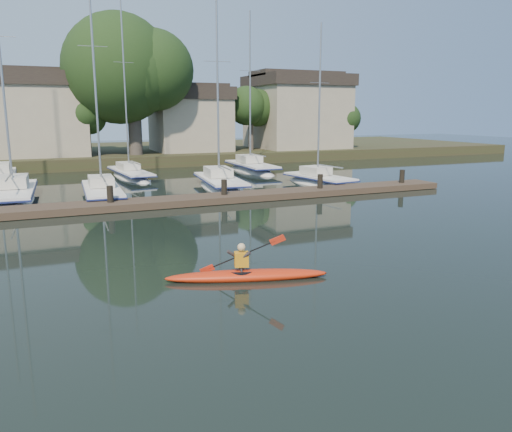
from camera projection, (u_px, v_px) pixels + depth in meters
name	position (u px, v px, depth m)	size (l,w,h in m)	color
ground	(295.00, 292.00, 13.44)	(160.00, 160.00, 0.00)	black
kayak	(246.00, 273.00, 14.42)	(4.72, 1.97, 1.52)	red
dock	(170.00, 201.00, 26.00)	(34.00, 2.00, 1.80)	#413525
sailboat_1	(14.00, 204.00, 27.64)	(2.60, 9.25, 14.99)	silver
sailboat_2	(103.00, 200.00, 28.58)	(2.37, 8.69, 14.26)	silver
sailboat_3	(220.00, 191.00, 32.27)	(3.12, 8.67, 13.67)	silver
sailboat_4	(319.00, 187.00, 33.73)	(3.01, 7.08, 11.66)	silver
sailboat_6	(130.00, 180.00, 37.38)	(2.66, 9.08, 14.23)	silver
sailboat_7	(251.00, 174.00, 41.26)	(2.42, 8.71, 13.98)	silver
shore	(122.00, 128.00, 49.66)	(90.00, 25.25, 12.75)	#2D371B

